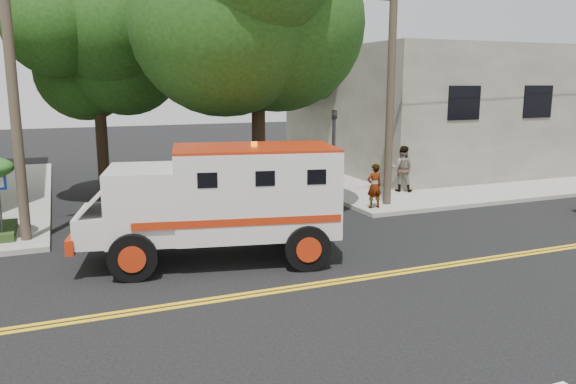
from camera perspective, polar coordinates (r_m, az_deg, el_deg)
name	(u,v)px	position (r m, az deg, el deg)	size (l,w,h in m)	color
ground	(294,288)	(12.59, 0.58, -9.75)	(100.00, 100.00, 0.00)	black
sidewalk_ne	(429,167)	(30.64, 14.11, 2.48)	(17.00, 17.00, 0.15)	gray
building_right	(449,108)	(31.66, 16.04, 8.25)	(14.00, 12.00, 6.00)	#5F5C51
utility_pole_left	(12,81)	(16.86, -26.23, 10.04)	(0.28, 0.28, 9.00)	#382D23
utility_pole_right	(391,82)	(20.22, 10.41, 10.96)	(0.28, 0.28, 9.00)	#382D23
tree_left	(106,48)	(22.73, -18.05, 13.71)	(4.48, 4.20, 7.70)	black
tree_right	(333,50)	(29.85, 4.55, 14.15)	(4.80, 4.50, 8.20)	black
traffic_signal	(334,152)	(18.59, 4.66, 4.09)	(0.15, 0.18, 3.60)	#3F3F42
armored_truck	(222,197)	(14.14, -6.73, -0.49)	(6.74, 3.63, 2.91)	beige
pedestrian_a	(374,186)	(19.76, 8.76, 0.61)	(0.57, 0.37, 1.57)	gray
pedestrian_b	(402,169)	(23.00, 11.52, 2.34)	(0.90, 0.70, 1.85)	gray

